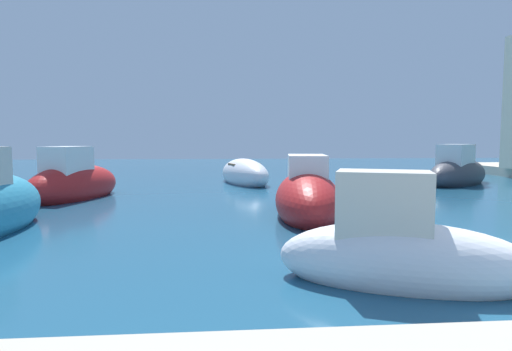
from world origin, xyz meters
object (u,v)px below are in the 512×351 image
(moored_boat_1, at_px, (458,173))
(moored_boat_5, at_px, (74,183))
(moored_boat_6, at_px, (400,253))
(moored_boat_3, at_px, (244,174))
(moored_boat_2, at_px, (307,197))

(moored_boat_1, relative_size, moored_boat_5, 1.04)
(moored_boat_6, bearing_deg, moored_boat_3, 116.38)
(moored_boat_1, relative_size, moored_boat_3, 0.97)
(moored_boat_1, distance_m, moored_boat_6, 15.11)
(moored_boat_3, bearing_deg, moored_boat_6, -9.44)
(moored_boat_1, xyz_separation_m, moored_boat_3, (-9.57, 1.25, -0.12))
(moored_boat_1, xyz_separation_m, moored_boat_2, (-8.38, -7.34, -0.03))
(moored_boat_1, xyz_separation_m, moored_boat_6, (-8.18, -12.71, -0.10))
(moored_boat_5, bearing_deg, moored_boat_2, -99.96)
(moored_boat_2, height_order, moored_boat_3, moored_boat_2)
(moored_boat_5, bearing_deg, moored_boat_6, -122.77)
(moored_boat_5, bearing_deg, moored_boat_3, -34.15)
(moored_boat_1, relative_size, moored_boat_2, 1.03)
(moored_boat_3, relative_size, moored_boat_5, 1.07)
(moored_boat_6, bearing_deg, moored_boat_2, 112.80)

